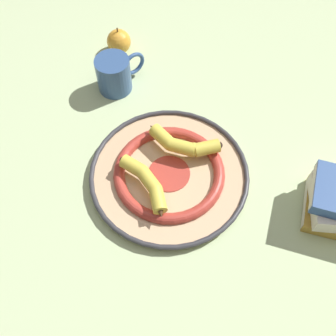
{
  "coord_description": "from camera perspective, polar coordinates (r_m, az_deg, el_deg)",
  "views": [
    {
      "loc": [
        0.26,
        0.36,
        0.8
      ],
      "look_at": [
        -0.03,
        -0.0,
        0.04
      ],
      "focal_mm": 42.0,
      "sensor_mm": 36.0,
      "label": 1
    }
  ],
  "objects": [
    {
      "name": "apple",
      "position": [
        1.18,
        -7.14,
        17.76
      ],
      "size": [
        0.07,
        0.07,
        0.08
      ],
      "color": "gold",
      "rests_on": "ground_plane"
    },
    {
      "name": "coffee_mug",
      "position": [
        1.07,
        -7.72,
        13.42
      ],
      "size": [
        0.14,
        0.09,
        0.1
      ],
      "rotation": [
        0.0,
        0.0,
        3.13
      ],
      "color": "#335184",
      "rests_on": "ground_plane"
    },
    {
      "name": "banana_a",
      "position": [
        0.92,
        2.06,
        3.53
      ],
      "size": [
        0.11,
        0.16,
        0.03
      ],
      "rotation": [
        0.0,
        0.0,
        2.16
      ],
      "color": "gold",
      "rests_on": "decorative_bowl"
    },
    {
      "name": "banana_b",
      "position": [
        0.86,
        -3.01,
        -2.16
      ],
      "size": [
        0.06,
        0.18,
        0.03
      ],
      "rotation": [
        0.0,
        0.0,
        -1.65
      ],
      "color": "gold",
      "rests_on": "decorative_bowl"
    },
    {
      "name": "ground_plane",
      "position": [
        0.92,
        -1.39,
        -2.41
      ],
      "size": [
        2.8,
        2.8,
        0.0
      ],
      "primitive_type": "plane",
      "color": "#B2C693"
    },
    {
      "name": "decorative_bowl",
      "position": [
        0.91,
        0.0,
        -0.67
      ],
      "size": [
        0.37,
        0.37,
        0.03
      ],
      "color": "tan",
      "rests_on": "ground_plane"
    }
  ]
}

